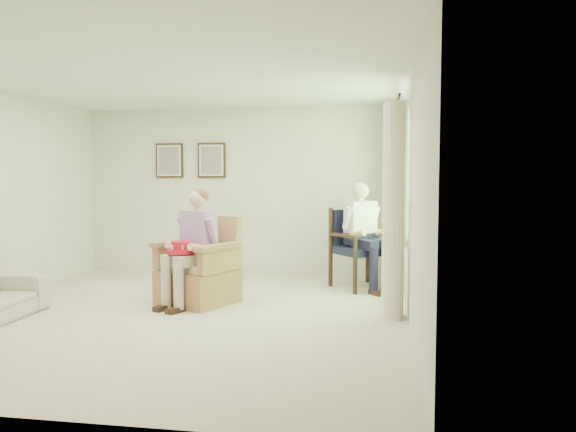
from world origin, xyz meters
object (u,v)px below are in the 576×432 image
Objects in this scene: wood_armchair at (362,245)px; person_dark at (362,227)px; red_hat at (181,248)px; wicker_armchair at (199,276)px; hatbox at (197,283)px; person_wicker at (195,239)px.

person_dark reaches higher than wood_armchair.
person_dark is 2.50m from red_hat.
wicker_armchair is 1.51× the size of hatbox.
person_wicker is at bearing 179.75° from wood_armchair.
hatbox is (0.02, -0.01, -0.52)m from person_wicker.
wood_armchair is 0.75× the size of person_dark.
person_dark is at bearing 58.76° from person_wicker.
wood_armchair is 2.60m from red_hat.
person_dark is at bearing 36.00° from red_hat.
person_dark is at bearing -127.66° from wood_armchair.
wicker_armchair is at bearing 114.83° from person_wicker.
red_hat is at bearing 178.34° from person_dark.
person_dark is 2.06× the size of hatbox.
person_dark reaches higher than wicker_armchair.
person_wicker is 1.96× the size of hatbox.
person_dark is 4.49× the size of red_hat.
red_hat is (-2.02, -1.47, -0.14)m from person_dark.
person_dark is at bearing 55.83° from wicker_armchair.
red_hat is (-0.11, -0.32, 0.37)m from wicker_armchair.
red_hat is (-2.02, -1.64, 0.11)m from wood_armchair.
wood_armchair is 1.55× the size of hatbox.
person_wicker is at bearing -65.17° from wicker_armchair.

